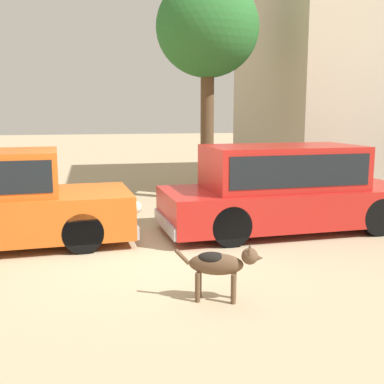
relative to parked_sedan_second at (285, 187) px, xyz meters
name	(u,v)px	position (x,y,z in m)	size (l,w,h in m)	color
ground_plane	(141,254)	(-2.74, -0.92, -0.81)	(80.00, 80.00, 0.00)	tan
parked_sedan_second	(285,187)	(0.00, 0.00, 0.00)	(4.79, 1.93, 1.56)	#AD1E19
stray_dog_spotted	(220,264)	(-2.04, -2.94, -0.37)	(0.99, 0.43, 0.67)	brown
acacia_tree_left	(208,30)	(-0.66, 3.22, 3.22)	(2.42, 2.18, 5.24)	brown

